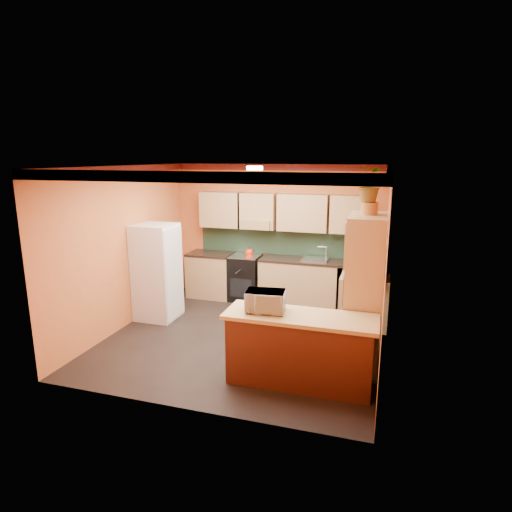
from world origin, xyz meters
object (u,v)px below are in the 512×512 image
Objects in this scene: stove at (246,278)px; pantry at (364,292)px; fridge at (157,272)px; base_cabinets_back at (276,281)px; breakfast_bar at (300,351)px; microwave at (265,301)px.

pantry is (2.41, -2.15, 0.59)m from stove.
fridge is 0.81× the size of pantry.
stove is 1.88m from fridge.
base_cabinets_back is 2.03× the size of breakfast_bar.
base_cabinets_back is 3.07m from microwave.
base_cabinets_back is at bearing 37.93° from fridge.
microwave is (0.62, -2.95, 0.62)m from base_cabinets_back.
breakfast_bar is 3.72× the size of microwave.
pantry is at bearing -11.59° from fridge.
fridge reaches higher than base_cabinets_back.
breakfast_bar is (1.07, -2.95, 0.00)m from base_cabinets_back.
pantry reaches higher than stove.
pantry reaches higher than breakfast_bar.
pantry reaches higher than fridge.
fridge is 3.29m from breakfast_bar.
breakfast_bar is 0.77m from microwave.
stove reaches higher than breakfast_bar.
fridge is 2.88m from microwave.
base_cabinets_back is 7.54× the size of microwave.
pantry reaches higher than microwave.
breakfast_bar is (1.70, -2.95, -0.02)m from stove.
stove is 3.29m from pantry.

